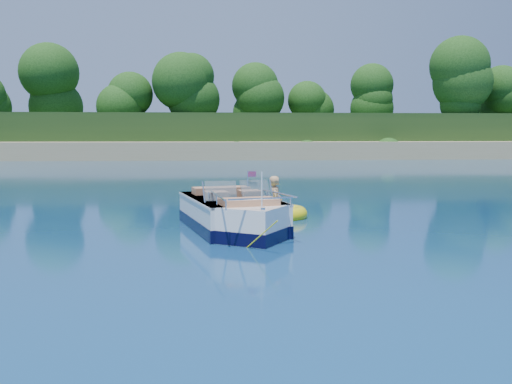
{
  "coord_description": "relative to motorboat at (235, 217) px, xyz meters",
  "views": [
    {
      "loc": [
        -1.52,
        -12.54,
        2.26
      ],
      "look_at": [
        -0.42,
        0.97,
        0.85
      ],
      "focal_mm": 40.0,
      "sensor_mm": 36.0,
      "label": 1
    }
  ],
  "objects": [
    {
      "name": "shoreline",
      "position": [
        0.95,
        63.34,
        0.65
      ],
      "size": [
        170.0,
        59.0,
        6.0
      ],
      "color": "tan",
      "rests_on": "ground"
    },
    {
      "name": "motorboat",
      "position": [
        0.0,
        0.0,
        0.0
      ],
      "size": [
        2.57,
        5.03,
        1.7
      ],
      "rotation": [
        0.0,
        0.0,
        0.23
      ],
      "color": "white",
      "rests_on": "ground"
    },
    {
      "name": "boy",
      "position": [
        1.18,
        2.03,
        -0.33
      ],
      "size": [
        0.42,
        0.81,
        1.54
      ],
      "primitive_type": "imported",
      "rotation": [
        0.0,
        -0.17,
        1.48
      ],
      "color": "tan",
      "rests_on": "ground"
    },
    {
      "name": "treeline",
      "position": [
        0.99,
        40.58,
        5.22
      ],
      "size": [
        150.0,
        7.12,
        8.19
      ],
      "color": "black",
      "rests_on": "ground"
    },
    {
      "name": "ground",
      "position": [
        0.95,
        -0.44,
        -0.33
      ],
      "size": [
        160.0,
        160.0,
        0.0
      ],
      "primitive_type": "plane",
      "color": "#0A2147",
      "rests_on": "ground"
    },
    {
      "name": "tow_tube",
      "position": [
        1.28,
        2.05,
        -0.23
      ],
      "size": [
        2.0,
        2.0,
        0.4
      ],
      "rotation": [
        0.0,
        0.0,
        -0.41
      ],
      "color": "yellow",
      "rests_on": "ground"
    }
  ]
}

